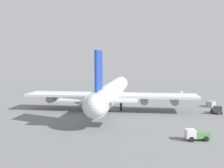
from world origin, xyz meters
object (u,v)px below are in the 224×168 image
(baggage_tug, at_px, (182,95))
(catering_truck, at_px, (196,135))
(cargo_airplane, at_px, (112,92))
(safety_cone_nose, at_px, (126,96))
(cargo_container_fore, at_px, (211,104))
(fuel_truck, at_px, (217,110))

(baggage_tug, xyz_separation_m, catering_truck, (-60.19, 4.79, -0.07))
(cargo_airplane, distance_m, safety_cone_nose, 28.45)
(cargo_container_fore, height_order, safety_cone_nose, cargo_container_fore)
(fuel_truck, distance_m, cargo_container_fore, 11.58)
(safety_cone_nose, bearing_deg, catering_truck, -162.55)
(catering_truck, relative_size, safety_cone_nose, 6.22)
(baggage_tug, distance_m, cargo_container_fore, 21.75)
(cargo_airplane, xyz_separation_m, catering_truck, (-30.88, -20.95, -4.53))
(cargo_airplane, relative_size, cargo_container_fore, 16.83)
(cargo_airplane, bearing_deg, safety_cone_nose, -5.11)
(cargo_airplane, bearing_deg, cargo_container_fore, -75.11)
(fuel_truck, bearing_deg, cargo_airplane, 84.78)
(cargo_airplane, height_order, safety_cone_nose, cargo_airplane)
(safety_cone_nose, bearing_deg, cargo_airplane, 174.89)
(baggage_tug, height_order, cargo_container_fore, baggage_tug)
(catering_truck, height_order, safety_cone_nose, catering_truck)
(baggage_tug, distance_m, safety_cone_nose, 23.31)
(fuel_truck, distance_m, catering_truck, 29.96)
(fuel_truck, height_order, catering_truck, fuel_truck)
(safety_cone_nose, bearing_deg, baggage_tug, -86.39)
(baggage_tug, distance_m, catering_truck, 60.38)
(baggage_tug, height_order, fuel_truck, baggage_tug)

